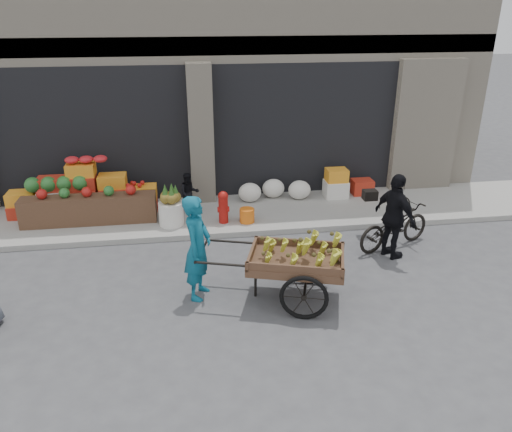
{
  "coord_description": "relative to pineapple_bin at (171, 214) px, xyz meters",
  "views": [
    {
      "loc": [
        -0.39,
        -6.26,
        4.45
      ],
      "look_at": [
        0.75,
        1.51,
        1.1
      ],
      "focal_mm": 35.0,
      "sensor_mm": 36.0,
      "label": 1
    }
  ],
  "objects": [
    {
      "name": "ground",
      "position": [
        0.75,
        -3.6,
        -0.37
      ],
      "size": [
        80.0,
        80.0,
        0.0
      ],
      "primitive_type": "plane",
      "color": "#424244",
      "rests_on": "ground"
    },
    {
      "name": "sidewalk",
      "position": [
        0.75,
        0.5,
        -0.31
      ],
      "size": [
        18.0,
        2.2,
        0.12
      ],
      "primitive_type": "cube",
      "color": "gray",
      "rests_on": "ground"
    },
    {
      "name": "building",
      "position": [
        0.75,
        4.43,
        3.0
      ],
      "size": [
        14.0,
        6.45,
        7.0
      ],
      "color": "beige",
      "rests_on": "ground"
    },
    {
      "name": "fruit_display",
      "position": [
        -1.73,
        0.78,
        0.3
      ],
      "size": [
        3.1,
        1.12,
        1.24
      ],
      "color": "#B02918",
      "rests_on": "sidewalk"
    },
    {
      "name": "pineapple_bin",
      "position": [
        0.0,
        0.0,
        0.0
      ],
      "size": [
        0.52,
        0.52,
        0.5
      ],
      "primitive_type": "cylinder",
      "color": "silver",
      "rests_on": "sidewalk"
    },
    {
      "name": "fire_hydrant",
      "position": [
        1.1,
        -0.05,
        0.13
      ],
      "size": [
        0.22,
        0.22,
        0.71
      ],
      "color": "#A5140F",
      "rests_on": "sidewalk"
    },
    {
      "name": "orange_bucket",
      "position": [
        1.6,
        -0.1,
        -0.1
      ],
      "size": [
        0.32,
        0.32,
        0.3
      ],
      "primitive_type": "cylinder",
      "color": "orange",
      "rests_on": "sidewalk"
    },
    {
      "name": "right_bay_goods",
      "position": [
        3.36,
        1.1,
        0.04
      ],
      "size": [
        3.35,
        0.6,
        0.7
      ],
      "color": "silver",
      "rests_on": "sidewalk"
    },
    {
      "name": "seated_person",
      "position": [
        0.4,
        0.6,
        0.21
      ],
      "size": [
        0.51,
        0.43,
        0.93
      ],
      "primitive_type": "imported",
      "rotation": [
        0.0,
        0.0,
        0.17
      ],
      "color": "black",
      "rests_on": "sidewalk"
    },
    {
      "name": "banana_cart",
      "position": [
        1.95,
        -3.05,
        0.4
      ],
      "size": [
        2.71,
        1.69,
        1.06
      ],
      "rotation": [
        0.0,
        0.0,
        -0.3
      ],
      "color": "brown",
      "rests_on": "ground"
    },
    {
      "name": "vendor_woman",
      "position": [
        0.47,
        -2.7,
        0.51
      ],
      "size": [
        0.61,
        0.74,
        1.75
      ],
      "primitive_type": "imported",
      "rotation": [
        0.0,
        0.0,
        1.22
      ],
      "color": "#0F5A75",
      "rests_on": "ground"
    },
    {
      "name": "bicycle",
      "position": [
        4.33,
        -1.45,
        0.08
      ],
      "size": [
        1.81,
        1.19,
        0.9
      ],
      "primitive_type": "imported",
      "rotation": [
        0.0,
        0.0,
        1.95
      ],
      "color": "black",
      "rests_on": "ground"
    },
    {
      "name": "cyclist",
      "position": [
        4.13,
        -1.85,
        0.45
      ],
      "size": [
        0.73,
        1.04,
        1.64
      ],
      "primitive_type": "imported",
      "rotation": [
        0.0,
        0.0,
        1.95
      ],
      "color": "black",
      "rests_on": "ground"
    }
  ]
}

